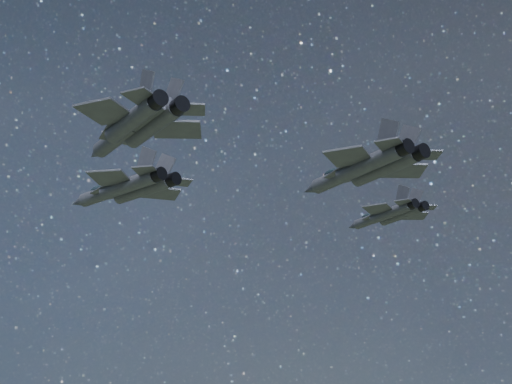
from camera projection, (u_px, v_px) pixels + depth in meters
The scene contains 4 objects.
jet_lead at pixel (128, 187), 93.79m from camera, with size 19.52×13.56×4.91m.
jet_left at pixel (390, 214), 103.74m from camera, with size 15.00×9.83×3.87m.
jet_right at pixel (136, 125), 73.82m from camera, with size 18.60×12.26×4.76m.
jet_slot at pixel (368, 167), 79.10m from camera, with size 18.11×11.94×4.64m.
Camera 1 is at (45.18, -70.02, 122.31)m, focal length 55.00 mm.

